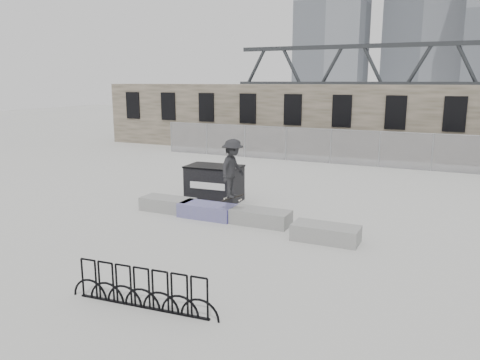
# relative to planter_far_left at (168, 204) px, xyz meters

# --- Properties ---
(ground) EXTENTS (120.00, 120.00, 0.00)m
(ground) POSITION_rel_planter_far_left_xyz_m (2.90, 0.10, -0.27)
(ground) COLOR #BBBBB6
(ground) RESTS_ON ground
(stone_wall) EXTENTS (36.00, 2.58, 4.50)m
(stone_wall) POSITION_rel_planter_far_left_xyz_m (2.90, 16.34, 1.98)
(stone_wall) COLOR brown
(stone_wall) RESTS_ON ground
(chainlink_fence) EXTENTS (22.06, 0.06, 2.02)m
(chainlink_fence) POSITION_rel_planter_far_left_xyz_m (2.90, 12.60, 0.77)
(chainlink_fence) COLOR gray
(chainlink_fence) RESTS_ON ground
(planter_far_left) EXTENTS (2.00, 0.90, 0.50)m
(planter_far_left) POSITION_rel_planter_far_left_xyz_m (0.00, 0.00, 0.00)
(planter_far_left) COLOR #969694
(planter_far_left) RESTS_ON ground
(planter_center_left) EXTENTS (2.00, 0.90, 0.50)m
(planter_center_left) POSITION_rel_planter_far_left_xyz_m (1.76, -0.15, 0.00)
(planter_center_left) COLOR #353193
(planter_center_left) RESTS_ON ground
(planter_center_right) EXTENTS (2.00, 0.90, 0.50)m
(planter_center_right) POSITION_rel_planter_far_left_xyz_m (3.78, -0.09, 0.00)
(planter_center_right) COLOR #969694
(planter_center_right) RESTS_ON ground
(planter_offset) EXTENTS (2.00, 0.90, 0.50)m
(planter_offset) POSITION_rel_planter_far_left_xyz_m (6.21, -0.81, 0.00)
(planter_offset) COLOR #969694
(planter_offset) RESTS_ON ground
(dumpster) EXTENTS (2.25, 1.45, 1.44)m
(dumpster) POSITION_rel_planter_far_left_xyz_m (0.86, 2.07, 0.45)
(dumpster) COLOR black
(dumpster) RESTS_ON ground
(bike_rack) EXTENTS (3.58, 0.33, 0.90)m
(bike_rack) POSITION_rel_planter_far_left_xyz_m (3.77, -6.64, 0.17)
(bike_rack) COLOR black
(bike_rack) RESTS_ON ground
(skyline_towers) EXTENTS (58.00, 28.00, 48.00)m
(skyline_towers) POSITION_rel_planter_far_left_xyz_m (1.89, 93.91, 20.52)
(skyline_towers) COLOR slate
(skyline_towers) RESTS_ON ground
(skateboarder) EXTENTS (0.78, 1.29, 2.13)m
(skateboarder) POSITION_rel_planter_far_left_xyz_m (2.89, -0.40, 1.64)
(skateboarder) COLOR black
(skateboarder) RESTS_ON ground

